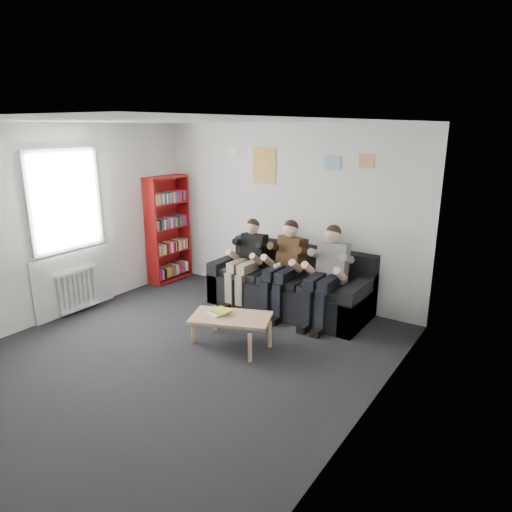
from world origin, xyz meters
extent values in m
plane|color=black|center=(0.00, 0.00, 0.00)|extent=(5.00, 5.00, 0.00)
plane|color=silver|center=(0.00, 0.00, 2.70)|extent=(5.00, 5.00, 0.00)
plane|color=white|center=(0.00, 2.50, 1.35)|extent=(4.50, 0.00, 4.50)
plane|color=white|center=(-2.25, 0.00, 1.35)|extent=(0.00, 5.00, 5.00)
plane|color=white|center=(2.25, 0.00, 1.35)|extent=(0.00, 5.00, 5.00)
cube|color=black|center=(0.36, 2.01, 0.23)|extent=(2.36, 0.97, 0.45)
cube|color=black|center=(0.36, 2.38, 0.68)|extent=(2.36, 0.21, 0.46)
cube|color=black|center=(-0.72, 2.01, 0.32)|extent=(0.19, 0.97, 0.64)
cube|color=black|center=(1.45, 2.01, 0.32)|extent=(0.19, 0.97, 0.64)
cube|color=black|center=(0.36, 1.92, 0.50)|extent=(1.98, 0.67, 0.11)
cube|color=maroon|center=(-2.09, 2.03, 0.92)|extent=(0.28, 0.83, 1.84)
cube|color=tan|center=(0.34, 0.60, 0.37)|extent=(0.97, 0.53, 0.04)
cylinder|color=tan|center=(-0.09, 0.38, 0.17)|extent=(0.05, 0.05, 0.35)
cylinder|color=tan|center=(0.78, 0.38, 0.17)|extent=(0.05, 0.05, 0.35)
cylinder|color=tan|center=(-0.09, 0.82, 0.17)|extent=(0.05, 0.05, 0.35)
cylinder|color=tan|center=(0.78, 0.82, 0.17)|extent=(0.05, 0.05, 0.35)
cube|color=white|center=(0.15, 0.55, 0.40)|extent=(0.22, 0.16, 0.02)
cube|color=#65BF44|center=(0.17, 0.58, 0.41)|extent=(0.22, 0.16, 0.02)
cube|color=yellow|center=(0.19, 0.62, 0.43)|extent=(0.22, 0.16, 0.02)
cube|color=black|center=(-0.30, 2.05, 0.81)|extent=(0.37, 0.27, 0.53)
sphere|color=tan|center=(-0.30, 2.01, 1.18)|extent=(0.21, 0.21, 0.21)
sphere|color=black|center=(-0.30, 2.03, 1.21)|extent=(0.20, 0.20, 0.20)
cube|color=#7E725A|center=(-0.30, 1.77, 0.62)|extent=(0.34, 0.43, 0.14)
cube|color=#7E725A|center=(-0.30, 1.56, 0.28)|extent=(0.32, 0.13, 0.56)
cube|color=black|center=(-0.30, 1.51, 0.05)|extent=(0.32, 0.24, 0.09)
cube|color=#4A3218|center=(0.36, 2.06, 0.83)|extent=(0.40, 0.29, 0.57)
sphere|color=tan|center=(0.36, 2.02, 1.22)|extent=(0.22, 0.22, 0.22)
sphere|color=black|center=(0.36, 2.03, 1.26)|extent=(0.21, 0.21, 0.21)
cube|color=black|center=(0.36, 1.76, 0.63)|extent=(0.36, 0.46, 0.15)
cube|color=black|center=(0.36, 1.54, 0.28)|extent=(0.34, 0.14, 0.56)
cube|color=black|center=(0.36, 1.48, 0.05)|extent=(0.34, 0.26, 0.10)
cube|color=white|center=(0.36, 1.66, 0.78)|extent=(0.04, 0.14, 0.04)
cube|color=white|center=(1.02, 2.06, 0.83)|extent=(0.40, 0.30, 0.57)
sphere|color=tan|center=(1.02, 2.02, 1.23)|extent=(0.22, 0.22, 0.22)
sphere|color=black|center=(1.02, 2.03, 1.26)|extent=(0.21, 0.21, 0.21)
cube|color=black|center=(1.02, 1.75, 0.63)|extent=(0.36, 0.47, 0.15)
cube|color=black|center=(1.02, 1.53, 0.28)|extent=(0.34, 0.14, 0.56)
cube|color=black|center=(1.02, 1.47, 0.05)|extent=(0.34, 0.26, 0.10)
cylinder|color=white|center=(-2.15, -0.08, 0.35)|extent=(0.06, 0.06, 0.60)
cylinder|color=white|center=(-2.15, 0.00, 0.35)|extent=(0.06, 0.06, 0.60)
cylinder|color=white|center=(-2.15, 0.08, 0.35)|extent=(0.06, 0.06, 0.60)
cylinder|color=white|center=(-2.15, 0.16, 0.35)|extent=(0.06, 0.06, 0.60)
cylinder|color=white|center=(-2.15, 0.24, 0.35)|extent=(0.06, 0.06, 0.60)
cylinder|color=white|center=(-2.15, 0.32, 0.35)|extent=(0.06, 0.06, 0.60)
cylinder|color=white|center=(-2.15, 0.40, 0.35)|extent=(0.06, 0.06, 0.60)
cylinder|color=white|center=(-2.15, 0.48, 0.35)|extent=(0.06, 0.06, 0.60)
cube|color=white|center=(-2.15, 0.20, 0.07)|extent=(0.10, 0.64, 0.04)
cube|color=white|center=(-2.15, 0.20, 0.63)|extent=(0.10, 0.64, 0.04)
cube|color=white|center=(-2.23, 0.20, 1.65)|extent=(0.02, 1.00, 1.30)
cube|color=white|center=(-2.22, 0.20, 2.33)|extent=(0.05, 1.12, 0.06)
cube|color=white|center=(-2.22, 0.20, 0.97)|extent=(0.05, 1.12, 0.06)
cube|color=white|center=(-2.22, 0.20, 0.45)|extent=(0.03, 1.30, 0.90)
cube|color=#E8DE51|center=(-0.40, 2.49, 2.05)|extent=(0.42, 0.01, 0.55)
cube|color=#4096DB|center=(0.75, 2.49, 2.15)|extent=(0.25, 0.01, 0.20)
cube|color=#BB3A8C|center=(1.25, 2.49, 2.20)|extent=(0.22, 0.01, 0.18)
cube|color=white|center=(-1.00, 2.49, 2.25)|extent=(0.20, 0.01, 0.14)
camera|label=1|loc=(3.50, -3.55, 2.66)|focal=32.00mm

